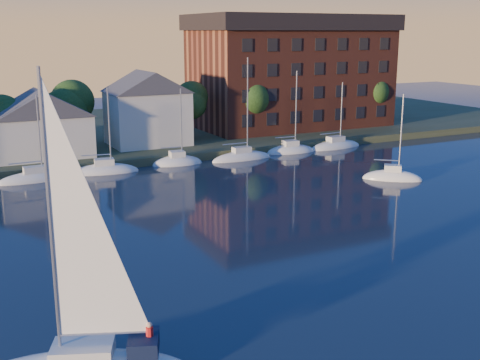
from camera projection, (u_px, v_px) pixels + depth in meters
shoreline_land at (65, 138)px, 92.07m from camera, size 160.00×50.00×2.00m
wooden_dock at (104, 167)px, 72.15m from camera, size 120.00×3.00×1.00m
clubhouse_centre at (42, 123)px, 72.62m from camera, size 11.55×8.40×8.08m
clubhouse_east at (147, 107)px, 80.29m from camera, size 10.50×8.40×9.80m
condo_block at (291, 70)px, 95.93m from camera, size 31.00×17.00×17.40m
tree_line at (95, 98)px, 80.84m from camera, size 93.40×5.40×8.90m
moored_fleet at (75, 175)px, 67.78m from camera, size 79.50×2.40×12.05m
drifting_sailboat_right at (392, 179)px, 66.02m from camera, size 6.37×5.81×10.50m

